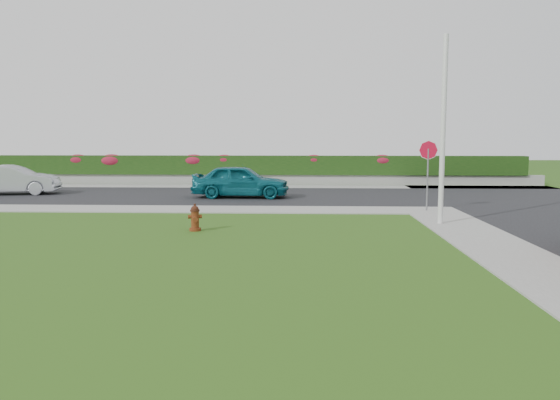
{
  "coord_description": "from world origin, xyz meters",
  "views": [
    {
      "loc": [
        2.23,
        -11.32,
        2.66
      ],
      "look_at": [
        1.56,
        4.42,
        0.9
      ],
      "focal_mm": 35.0,
      "sensor_mm": 36.0,
      "label": 1
    }
  ],
  "objects_px": {
    "sedan_teal": "(241,181)",
    "utility_pole": "(443,131)",
    "fire_hydrant": "(195,218)",
    "sedan_silver": "(13,180)",
    "stop_sign": "(428,159)"
  },
  "relations": [
    {
      "from": "fire_hydrant",
      "to": "utility_pole",
      "type": "distance_m",
      "value": 8.0
    },
    {
      "from": "fire_hydrant",
      "to": "stop_sign",
      "type": "relative_size",
      "value": 0.3
    },
    {
      "from": "sedan_teal",
      "to": "utility_pole",
      "type": "bearing_deg",
      "value": -134.65
    },
    {
      "from": "stop_sign",
      "to": "sedan_teal",
      "type": "bearing_deg",
      "value": 169.54
    },
    {
      "from": "fire_hydrant",
      "to": "stop_sign",
      "type": "height_order",
      "value": "stop_sign"
    },
    {
      "from": "fire_hydrant",
      "to": "sedan_teal",
      "type": "xyz_separation_m",
      "value": [
        0.32,
        8.85,
        0.4
      ]
    },
    {
      "from": "sedan_teal",
      "to": "stop_sign",
      "type": "xyz_separation_m",
      "value": [
        7.39,
        -4.21,
        1.17
      ]
    },
    {
      "from": "stop_sign",
      "to": "fire_hydrant",
      "type": "bearing_deg",
      "value": -129.78
    },
    {
      "from": "sedan_teal",
      "to": "utility_pole",
      "type": "xyz_separation_m",
      "value": [
        7.11,
        -7.35,
        2.13
      ]
    },
    {
      "from": "utility_pole",
      "to": "stop_sign",
      "type": "distance_m",
      "value": 3.29
    },
    {
      "from": "fire_hydrant",
      "to": "sedan_silver",
      "type": "height_order",
      "value": "sedan_silver"
    },
    {
      "from": "fire_hydrant",
      "to": "sedan_teal",
      "type": "distance_m",
      "value": 8.86
    },
    {
      "from": "utility_pole",
      "to": "sedan_teal",
      "type": "bearing_deg",
      "value": 134.06
    },
    {
      "from": "fire_hydrant",
      "to": "utility_pole",
      "type": "height_order",
      "value": "utility_pole"
    },
    {
      "from": "sedan_silver",
      "to": "utility_pole",
      "type": "distance_m",
      "value": 20.09
    }
  ]
}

